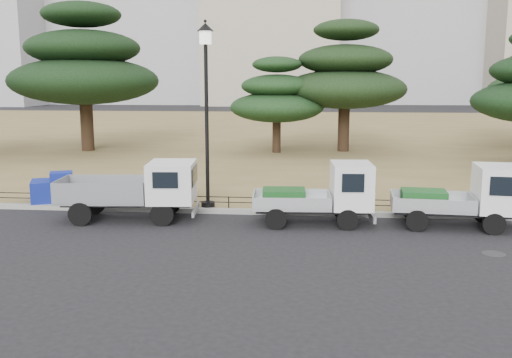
# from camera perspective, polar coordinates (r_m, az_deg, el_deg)

# --- Properties ---
(ground) EXTENTS (220.00, 220.00, 0.00)m
(ground) POSITION_cam_1_polar(r_m,az_deg,el_deg) (16.62, -0.66, -5.62)
(ground) COLOR black
(lawn) EXTENTS (120.00, 56.00, 0.15)m
(lawn) POSITION_cam_1_polar(r_m,az_deg,el_deg) (46.75, 3.35, 4.63)
(lawn) COLOR olive
(lawn) RESTS_ON ground
(curb) EXTENTS (120.00, 0.25, 0.16)m
(curb) POSITION_cam_1_polar(r_m,az_deg,el_deg) (19.10, 0.17, -3.29)
(curb) COLOR gray
(curb) RESTS_ON ground
(truck_large) EXTENTS (4.43, 2.07, 1.87)m
(truck_large) POSITION_cam_1_polar(r_m,az_deg,el_deg) (18.56, -11.88, -0.87)
(truck_large) COLOR black
(truck_large) RESTS_ON ground
(truck_kei_front) EXTENTS (3.71, 1.77, 1.92)m
(truck_kei_front) POSITION_cam_1_polar(r_m,az_deg,el_deg) (17.76, 6.64, -1.49)
(truck_kei_front) COLOR black
(truck_kei_front) RESTS_ON ground
(truck_kei_rear) EXTENTS (3.78, 1.85, 1.92)m
(truck_kei_rear) POSITION_cam_1_polar(r_m,az_deg,el_deg) (18.35, 20.13, -1.66)
(truck_kei_rear) COLOR black
(truck_kei_rear) RESTS_ON ground
(street_lamp) EXTENTS (0.55, 0.55, 6.11)m
(street_lamp) POSITION_cam_1_polar(r_m,az_deg,el_deg) (19.12, -5.00, 9.39)
(street_lamp) COLOR black
(street_lamp) RESTS_ON lawn
(pipe_fence) EXTENTS (38.00, 0.04, 0.40)m
(pipe_fence) POSITION_cam_1_polar(r_m,az_deg,el_deg) (19.17, 0.21, -2.14)
(pipe_fence) COLOR black
(pipe_fence) RESTS_ON lawn
(tarp_pile) EXTENTS (1.95, 1.71, 1.08)m
(tarp_pile) POSITION_cam_1_polar(r_m,az_deg,el_deg) (21.59, -19.36, -0.95)
(tarp_pile) COLOR navy
(tarp_pile) RESTS_ON lawn
(manhole) EXTENTS (0.60, 0.60, 0.01)m
(manhole) POSITION_cam_1_polar(r_m,az_deg,el_deg) (16.10, 22.68, -6.92)
(manhole) COLOR #2D2D30
(manhole) RESTS_ON ground
(pine_west_near) EXTENTS (8.74, 8.74, 8.73)m
(pine_west_near) POSITION_cam_1_polar(r_m,az_deg,el_deg) (35.88, -16.83, 10.75)
(pine_west_near) COLOR black
(pine_west_near) RESTS_ON lawn
(pine_center_left) EXTENTS (5.48, 5.48, 5.57)m
(pine_center_left) POSITION_cam_1_polar(r_m,az_deg,el_deg) (33.50, 2.10, 8.14)
(pine_center_left) COLOR black
(pine_center_left) RESTS_ON lawn
(pine_center_right) EXTENTS (7.27, 7.27, 7.71)m
(pine_center_right) POSITION_cam_1_polar(r_m,az_deg,el_deg) (34.54, 8.89, 10.16)
(pine_center_right) COLOR black
(pine_center_right) RESTS_ON lawn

